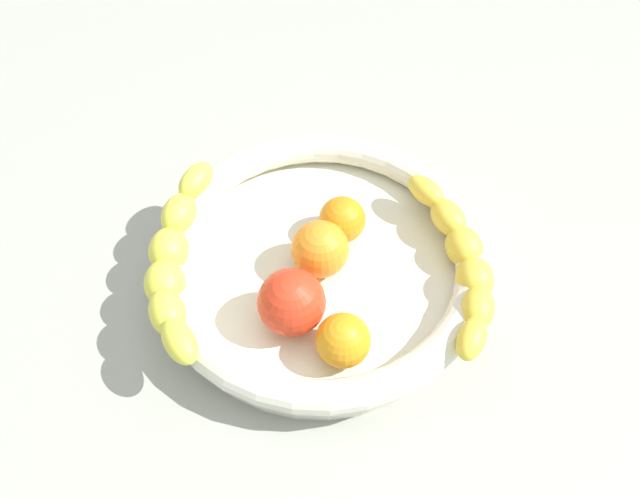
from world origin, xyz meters
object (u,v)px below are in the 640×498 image
Objects in this scene: banana_draped_left at (174,262)px; orange_mid_right at (343,340)px; banana_draped_right at (462,261)px; orange_front at (322,248)px; orange_mid_left at (342,220)px; tomato_red at (292,302)px; fruit_bowl at (320,263)px.

banana_draped_left reaches higher than orange_mid_right.
orange_front is (14.03, -2.23, 0.15)cm from banana_draped_right.
orange_mid_left is (11.65, -6.21, -0.32)cm from banana_draped_right.
orange_mid_left is 0.95× the size of orange_mid_right.
orange_mid_left is at bearing -118.12° from tomato_red.
tomato_red reaches higher than fruit_bowl.
orange_front is 1.13× the size of orange_mid_right.
orange_mid_right is at bearing 150.46° from banana_draped_left.
banana_draped_right is at bearing 151.95° from orange_mid_left.
banana_draped_left is 3.78× the size of tomato_red.
orange_mid_right reaches higher than orange_mid_left.
orange_mid_right is 6.18cm from tomato_red.
banana_draped_left is at bearing 4.89° from orange_front.
tomato_red is (17.24, 4.25, 0.49)cm from banana_draped_right.
banana_draped_left reaches higher than orange_mid_left.
fruit_bowl is 10.70cm from orange_mid_right.
banana_draped_right is 13.21cm from orange_mid_left.
banana_draped_left is at bearing -29.54° from orange_mid_right.
fruit_bowl is 1.47× the size of banana_draped_right.
tomato_red is at bearing 13.84° from banana_draped_right.
orange_front is at bearing -116.41° from tomato_red.
banana_draped_right is 3.52× the size of tomato_red.
orange_mid_right is at bearing 139.54° from tomato_red.
banana_draped_left reaches higher than orange_front.
orange_mid_right is at bearing 98.95° from fruit_bowl.
tomato_red is (-11.56, 5.21, -0.14)cm from banana_draped_left.
banana_draped_left is 4.77× the size of orange_mid_right.
banana_draped_left is 28.82cm from banana_draped_right.
tomato_red reaches higher than banana_draped_right.
banana_draped_left is 4.21× the size of orange_front.
banana_draped_right is at bearing -166.16° from tomato_red.
banana_draped_left is 1.07× the size of banana_draped_right.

